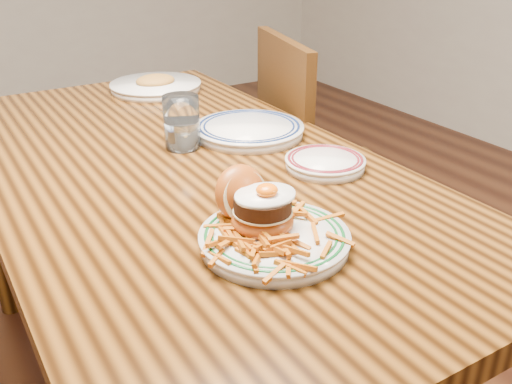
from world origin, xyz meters
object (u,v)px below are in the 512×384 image
chair_right (317,169)px  main_plate (269,226)px  side_plate (325,162)px  table (182,197)px

chair_right → main_plate: chair_right is taller
chair_right → side_plate: 0.63m
side_plate → chair_right: bearing=61.8°
main_plate → side_plate: main_plate is taller
main_plate → side_plate: size_ratio=1.48×
table → chair_right: 0.68m
chair_right → main_plate: size_ratio=3.45×
side_plate → main_plate: bearing=-135.5°
table → side_plate: size_ratio=8.72×
chair_right → main_plate: bearing=61.5°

